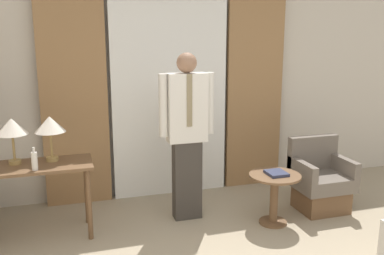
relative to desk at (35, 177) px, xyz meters
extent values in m
cube|color=beige|center=(1.57, 0.92, 0.72)|extent=(10.00, 0.06, 2.70)
cube|color=white|center=(1.57, 0.79, 0.66)|extent=(1.42, 0.06, 2.58)
cube|color=#997047|center=(0.44, 0.79, 0.66)|extent=(0.75, 0.06, 2.58)
cube|color=#997047|center=(2.69, 0.79, 0.66)|extent=(0.75, 0.06, 2.58)
cube|color=brown|center=(0.00, 0.00, 0.11)|extent=(1.10, 0.51, 0.03)
cylinder|color=brown|center=(0.49, -0.20, -0.26)|extent=(0.05, 0.05, 0.72)
cylinder|color=brown|center=(0.49, 0.20, -0.26)|extent=(0.05, 0.05, 0.72)
cylinder|color=#9E7F47|center=(-0.17, 0.09, 0.15)|extent=(0.12, 0.12, 0.04)
cylinder|color=#9E7F47|center=(-0.17, 0.09, 0.30)|extent=(0.02, 0.02, 0.26)
cone|color=silver|center=(-0.17, 0.09, 0.50)|extent=(0.30, 0.30, 0.16)
cylinder|color=#9E7F47|center=(0.17, 0.09, 0.15)|extent=(0.12, 0.12, 0.04)
cylinder|color=#9E7F47|center=(0.17, 0.09, 0.30)|extent=(0.02, 0.02, 0.26)
cone|color=silver|center=(0.17, 0.09, 0.50)|extent=(0.30, 0.30, 0.16)
cylinder|color=silver|center=(0.02, -0.17, 0.21)|extent=(0.06, 0.06, 0.17)
cylinder|color=silver|center=(0.02, -0.17, 0.32)|extent=(0.02, 0.02, 0.05)
cube|color=#38332D|center=(1.55, 0.01, -0.19)|extent=(0.30, 0.16, 0.87)
cube|color=silver|center=(1.55, 0.01, 0.61)|extent=(0.42, 0.19, 0.72)
cube|color=#847556|center=(1.55, -0.09, 0.70)|extent=(0.06, 0.01, 0.54)
cylinder|color=silver|center=(1.30, 0.01, 0.64)|extent=(0.09, 0.09, 0.65)
cylinder|color=silver|center=(1.80, 0.01, 0.64)|extent=(0.09, 0.09, 0.65)
sphere|color=#936B51|center=(1.55, 0.01, 1.07)|extent=(0.21, 0.21, 0.21)
cube|color=brown|center=(3.07, -0.26, -0.49)|extent=(0.52, 0.45, 0.27)
cube|color=#665B51|center=(3.07, -0.26, -0.28)|extent=(0.61, 0.53, 0.16)
cube|color=#665B51|center=(3.07, -0.03, 0.00)|extent=(0.61, 0.10, 0.40)
cube|color=#665B51|center=(2.81, -0.26, -0.11)|extent=(0.08, 0.53, 0.18)
cube|color=#665B51|center=(3.34, -0.26, -0.11)|extent=(0.08, 0.53, 0.18)
cylinder|color=brown|center=(2.39, -0.41, -0.61)|extent=(0.30, 0.30, 0.02)
cylinder|color=brown|center=(2.39, -0.41, -0.36)|extent=(0.09, 0.09, 0.52)
cylinder|color=brown|center=(2.39, -0.41, -0.09)|extent=(0.54, 0.54, 0.02)
cube|color=#2D334C|center=(2.40, -0.41, -0.06)|extent=(0.20, 0.22, 0.03)
camera|label=1|loc=(0.31, -4.22, 1.39)|focal=40.00mm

